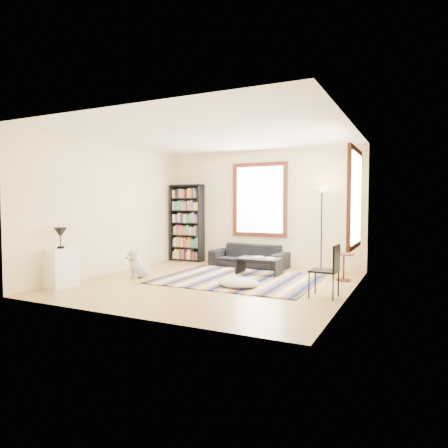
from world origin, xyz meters
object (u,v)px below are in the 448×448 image
at_px(side_table, 344,267).
at_px(dog, 140,264).
at_px(coffee_table, 259,267).
at_px(folding_chair, 324,271).
at_px(bookshelf, 187,223).
at_px(floor_lamp, 321,230).
at_px(floor_cushion, 238,282).
at_px(white_cabinet, 61,268).
at_px(sofa, 249,256).

distance_m(side_table, dog, 4.08).
relative_size(coffee_table, folding_chair, 1.05).
xyz_separation_m(bookshelf, floor_lamp, (3.56, -0.17, -0.07)).
height_order(side_table, folding_chair, folding_chair).
bearing_deg(dog, floor_cushion, 6.57).
bearing_deg(bookshelf, side_table, -13.37).
xyz_separation_m(floor_lamp, dog, (-3.18, -2.30, -0.65)).
height_order(bookshelf, floor_cushion, bookshelf).
xyz_separation_m(floor_cushion, floor_lamp, (0.96, 2.32, 0.84)).
bearing_deg(dog, bookshelf, 105.84).
distance_m(bookshelf, floor_lamp, 3.56).
bearing_deg(coffee_table, folding_chair, -40.47).
xyz_separation_m(floor_cushion, side_table, (1.58, 1.50, 0.18)).
distance_m(floor_cushion, folding_chair, 1.57).
bearing_deg(floor_lamp, folding_chair, -76.50).
xyz_separation_m(bookshelf, folding_chair, (4.13, -2.55, -0.57)).
relative_size(coffee_table, white_cabinet, 1.29).
bearing_deg(sofa, white_cabinet, -117.90).
bearing_deg(white_cabinet, floor_cushion, 31.68).
bearing_deg(floor_cushion, bookshelf, 136.16).
bearing_deg(folding_chair, sofa, 137.30).
bearing_deg(coffee_table, sofa, 124.66).
xyz_separation_m(folding_chair, white_cabinet, (-4.45, -1.28, -0.08)).
relative_size(sofa, folding_chair, 2.14).
distance_m(sofa, side_table, 2.42).
xyz_separation_m(side_table, white_cabinet, (-4.50, -2.84, 0.08)).
height_order(floor_lamp, side_table, floor_lamp).
distance_m(sofa, coffee_table, 1.06).
relative_size(side_table, white_cabinet, 0.77).
relative_size(bookshelf, floor_lamp, 1.08).
height_order(bookshelf, side_table, bookshelf).
bearing_deg(side_table, folding_chair, -91.84).
height_order(bookshelf, dog, bookshelf).
distance_m(coffee_table, folding_chair, 2.19).
relative_size(coffee_table, floor_cushion, 1.19).
bearing_deg(white_cabinet, bookshelf, 92.20).
height_order(sofa, folding_chair, folding_chair).
height_order(sofa, bookshelf, bookshelf).
bearing_deg(coffee_table, floor_lamp, 41.78).
bearing_deg(dog, side_table, 28.35).
bearing_deg(sofa, floor_lamp, 7.10).
bearing_deg(bookshelf, white_cabinet, -94.79).
height_order(coffee_table, floor_lamp, floor_lamp).
xyz_separation_m(sofa, side_table, (2.31, -0.72, 0.00)).
bearing_deg(floor_cushion, white_cabinet, -155.32).
bearing_deg(coffee_table, side_table, 4.89).
relative_size(floor_lamp, side_table, 3.44).
xyz_separation_m(bookshelf, white_cabinet, (-0.32, -3.83, -0.65)).
bearing_deg(folding_chair, floor_lamp, 106.11).
bearing_deg(side_table, coffee_table, -175.11).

